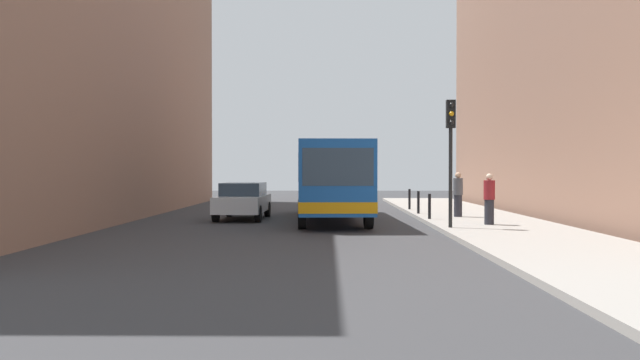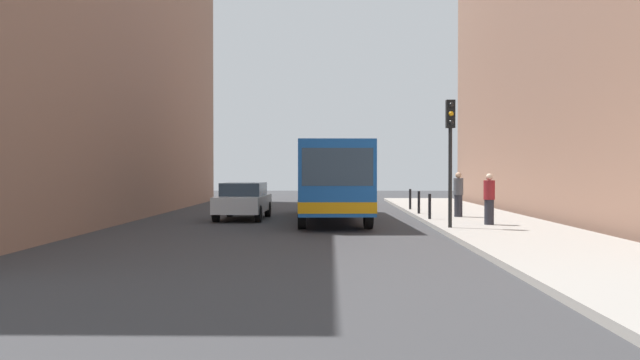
{
  "view_description": "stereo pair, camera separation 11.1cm",
  "coord_description": "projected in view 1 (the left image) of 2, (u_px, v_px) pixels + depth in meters",
  "views": [
    {
      "loc": [
        -0.4,
        -23.63,
        2.01
      ],
      "look_at": [
        -0.69,
        0.88,
        1.63
      ],
      "focal_mm": 37.4,
      "sensor_mm": 36.0,
      "label": 1
    },
    {
      "loc": [
        -0.29,
        -23.63,
        2.01
      ],
      "look_at": [
        -0.69,
        0.88,
        1.63
      ],
      "focal_mm": 37.4,
      "sensor_mm": 36.0,
      "label": 2
    }
  ],
  "objects": [
    {
      "name": "building_right",
      "position": [
        617.0,
        43.0,
        27.41
      ],
      "size": [
        7.0,
        32.0,
        14.44
      ],
      "primitive_type": "cube",
      "color": "#936B56",
      "rests_on": "ground"
    },
    {
      "name": "bus",
      "position": [
        330.0,
        177.0,
        26.61
      ],
      "size": [
        2.97,
        11.11,
        3.0
      ],
      "rotation": [
        0.0,
        0.0,
        3.18
      ],
      "color": "#19519E",
      "rests_on": "ground"
    },
    {
      "name": "bollard_mid",
      "position": [
        418.0,
        202.0,
        28.24
      ],
      "size": [
        0.11,
        0.11,
        0.95
      ],
      "primitive_type": "cylinder",
      "color": "black",
      "rests_on": "sidewalk"
    },
    {
      "name": "pedestrian_near_signal",
      "position": [
        489.0,
        199.0,
        22.55
      ],
      "size": [
        0.38,
        0.38,
        1.73
      ],
      "rotation": [
        0.0,
        0.0,
        5.91
      ],
      "color": "#26262D",
      "rests_on": "sidewalk"
    },
    {
      "name": "sidewalk",
      "position": [
        491.0,
        224.0,
        23.59
      ],
      "size": [
        4.4,
        40.0,
        0.15
      ],
      "primitive_type": "cube",
      "color": "#9E9991",
      "rests_on": "ground"
    },
    {
      "name": "traffic_light",
      "position": [
        451.0,
        139.0,
        21.36
      ],
      "size": [
        0.28,
        0.33,
        4.1
      ],
      "color": "black",
      "rests_on": "sidewalk"
    },
    {
      "name": "bollard_far",
      "position": [
        409.0,
        199.0,
        31.32
      ],
      "size": [
        0.11,
        0.11,
        0.95
      ],
      "primitive_type": "cylinder",
      "color": "black",
      "rests_on": "sidewalk"
    },
    {
      "name": "building_left",
      "position": [
        61.0,
        33.0,
        27.67
      ],
      "size": [
        7.0,
        32.0,
        15.43
      ],
      "primitive_type": "cube",
      "color": "#936B56",
      "rests_on": "ground"
    },
    {
      "name": "bollard_near",
      "position": [
        430.0,
        206.0,
        25.15
      ],
      "size": [
        0.11,
        0.11,
        0.95
      ],
      "primitive_type": "cylinder",
      "color": "black",
      "rests_on": "sidewalk"
    },
    {
      "name": "ground_plane",
      "position": [
        339.0,
        226.0,
        23.65
      ],
      "size": [
        80.0,
        80.0,
        0.0
      ],
      "primitive_type": "plane",
      "color": "#38383A"
    },
    {
      "name": "car_beside_bus",
      "position": [
        243.0,
        200.0,
        27.06
      ],
      "size": [
        1.95,
        4.45,
        1.48
      ],
      "rotation": [
        0.0,
        0.0,
        3.12
      ],
      "color": "silver",
      "rests_on": "ground"
    },
    {
      "name": "pedestrian_mid_sidewalk",
      "position": [
        458.0,
        194.0,
        26.33
      ],
      "size": [
        0.38,
        0.38,
        1.76
      ],
      "rotation": [
        0.0,
        0.0,
        2.06
      ],
      "color": "#26262D",
      "rests_on": "sidewalk"
    }
  ]
}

